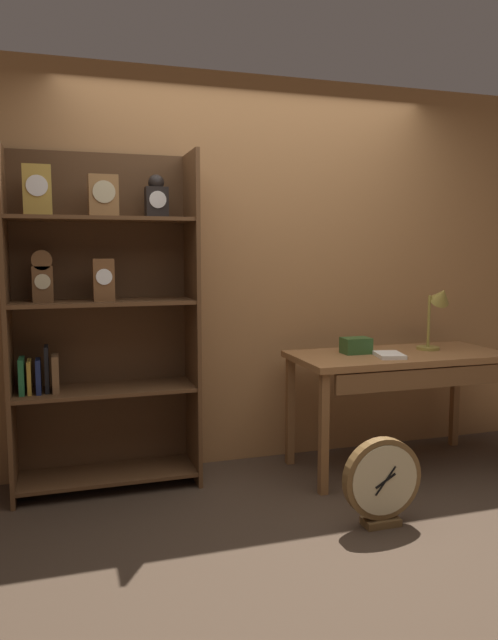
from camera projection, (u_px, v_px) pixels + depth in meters
ground_plane at (328, 541)px, 3.03m from camera, size 10.00×10.00×0.00m
back_wood_panel at (250, 272)px, 4.11m from camera, size 4.80×0.05×2.60m
bookshelf at (99, 317)px, 3.63m from camera, size 1.10×0.39×2.04m
workbench at (400, 367)px, 3.96m from camera, size 1.41×0.64×0.78m
desk_lamp at (438, 308)px, 4.05m from camera, size 0.21×0.22×0.45m
toolbox_small at (356, 346)px, 3.95m from camera, size 0.18×0.13×0.10m
open_repair_manual at (389, 355)px, 3.82m from camera, size 0.21×0.25×0.02m
round_clock_large at (382, 481)px, 3.17m from camera, size 0.44×0.11×0.48m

